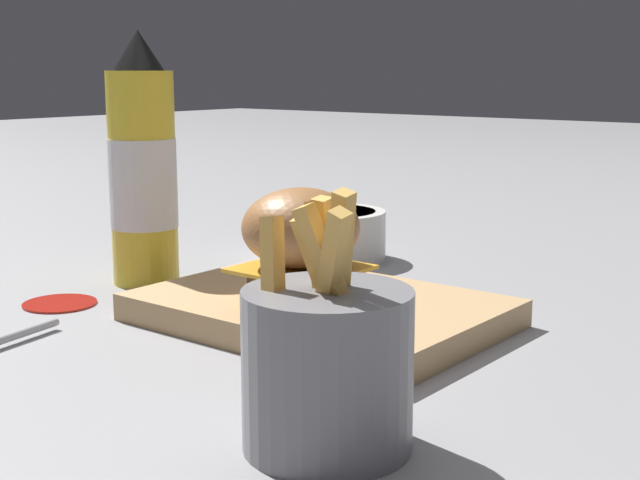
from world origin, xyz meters
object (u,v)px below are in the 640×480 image
burger (301,249)px  side_bowl (330,234)px  serving_board (320,310)px  ketchup_bottle (143,172)px  fries_basket (327,364)px

burger → side_bowl: burger is taller
burger → side_bowl: (0.17, -0.26, -0.04)m
burger → serving_board: bearing=-71.7°
ketchup_bottle → fries_basket: 0.45m
burger → side_bowl: size_ratio=0.78×
ketchup_bottle → side_bowl: size_ratio=1.99×
serving_board → fries_basket: fries_basket is taller
ketchup_bottle → burger: bearing=168.8°
serving_board → side_bowl: size_ratio=2.31×
serving_board → side_bowl: side_bowl is taller
ketchup_bottle → side_bowl: 0.24m
serving_board → fries_basket: 0.26m
side_bowl → fries_basket: bearing=127.7°
ketchup_bottle → side_bowl: ketchup_bottle is taller
ketchup_bottle → fries_basket: (-0.40, 0.21, -0.06)m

